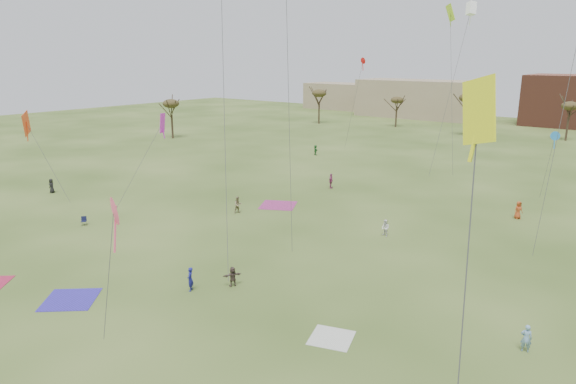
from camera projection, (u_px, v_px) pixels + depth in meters
The scene contains 18 objects.
ground at pixel (177, 309), 34.04m from camera, with size 260.00×260.00×0.00m, color #2E4916.
flyer_near_right at pixel (190, 279), 36.47m from camera, with size 0.64×0.42×1.74m, color navy.
spectator_fore_b at pixel (238, 205), 54.67m from camera, with size 0.88×0.68×1.80m, color #867855.
spectator_fore_c at pixel (233, 276), 37.23m from camera, with size 1.37×0.44×1.48m, color brown.
flyer_mid_a at pixel (52, 186), 62.82m from camera, with size 0.86×0.56×1.75m, color black.
flyer_mid_c at pixel (526, 338), 28.89m from camera, with size 0.60×0.40×1.66m, color #759FC4.
spectator_mid_d at pixel (331, 181), 64.95m from camera, with size 1.12×0.47×1.91m, color #9C4173.
spectator_mid_e at pixel (385, 228), 47.59m from camera, with size 0.77×0.60×1.58m, color white.
flyer_far_a at pixel (315, 150), 87.12m from camera, with size 1.57×0.50×1.69m, color #21632A.
flyer_far_b at pixel (518, 210), 52.75m from camera, with size 0.90×0.58×1.84m, color #AD441D.
blanket_blue at pixel (70, 300), 35.28m from camera, with size 3.39×3.39×0.03m, color #3529B3.
blanket_cream at pixel (331, 338), 30.47m from camera, with size 2.45×2.45×0.03m, color silver.
blanket_plum at pixel (278, 205), 57.70m from camera, with size 3.82×3.82×0.03m, color #A03174.
camp_chair_left at pixel (84, 223), 50.81m from camera, with size 0.74×0.73×0.87m.
kites_aloft at pixel (373, 12), 47.87m from camera, with size 54.10×62.78×26.79m.
tree_line at pixel (501, 108), 94.25m from camera, with size 117.44×49.32×8.91m.
building_tan at pixel (418, 99), 141.26m from camera, with size 32.00×14.00×10.00m, color #937F60.
building_tan_west at pixel (339, 96), 164.70m from camera, with size 20.00×12.00×8.00m, color #937F60.
Camera 1 is at (24.86, -19.86, 16.14)m, focal length 32.09 mm.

